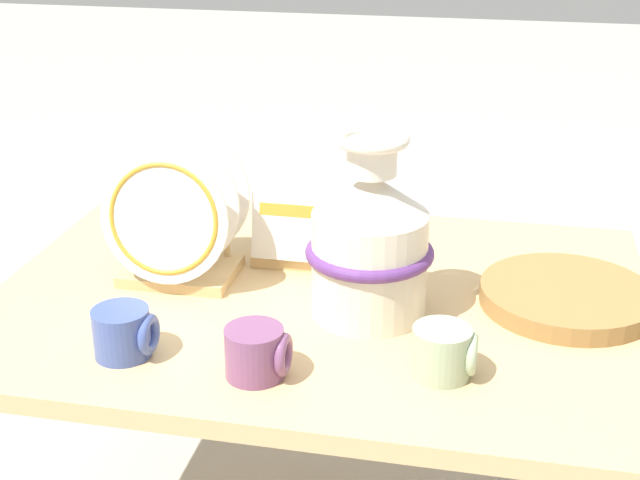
# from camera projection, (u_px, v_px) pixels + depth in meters

# --- Properties ---
(display_table) EXTENTS (1.24, 0.89, 0.59)m
(display_table) POSITION_uv_depth(u_px,v_px,m) (320.00, 322.00, 1.73)
(display_table) COLOR tan
(display_table) RESTS_ON ground_plane
(ceramic_vase) EXTENTS (0.23, 0.23, 0.34)m
(ceramic_vase) POSITION_uv_depth(u_px,v_px,m) (370.00, 241.00, 1.57)
(ceramic_vase) COLOR silver
(ceramic_vase) RESTS_ON display_table
(dish_rack_round_plates) EXTENTS (0.25, 0.19, 0.27)m
(dish_rack_round_plates) POSITION_uv_depth(u_px,v_px,m) (176.00, 228.00, 1.72)
(dish_rack_round_plates) COLOR tan
(dish_rack_round_plates) RESTS_ON display_table
(dish_rack_square_plates) EXTENTS (0.22, 0.18, 0.23)m
(dish_rack_square_plates) POSITION_uv_depth(u_px,v_px,m) (310.00, 220.00, 1.83)
(dish_rack_square_plates) COLOR tan
(dish_rack_square_plates) RESTS_ON display_table
(wicker_charger_stack) EXTENTS (0.32, 0.32, 0.04)m
(wicker_charger_stack) POSITION_uv_depth(u_px,v_px,m) (567.00, 296.00, 1.65)
(wicker_charger_stack) COLOR olive
(wicker_charger_stack) RESTS_ON display_table
(mug_sage_glaze) EXTENTS (0.10, 0.10, 0.08)m
(mug_sage_glaze) POSITION_uv_depth(u_px,v_px,m) (444.00, 352.00, 1.41)
(mug_sage_glaze) COLOR #9EB28E
(mug_sage_glaze) RESTS_ON display_table
(mug_plum_glaze) EXTENTS (0.10, 0.10, 0.08)m
(mug_plum_glaze) POSITION_uv_depth(u_px,v_px,m) (257.00, 353.00, 1.41)
(mug_plum_glaze) COLOR #7A4770
(mug_plum_glaze) RESTS_ON display_table
(mug_cobalt_glaze) EXTENTS (0.10, 0.10, 0.08)m
(mug_cobalt_glaze) POSITION_uv_depth(u_px,v_px,m) (124.00, 333.00, 1.47)
(mug_cobalt_glaze) COLOR #42569E
(mug_cobalt_glaze) RESTS_ON display_table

